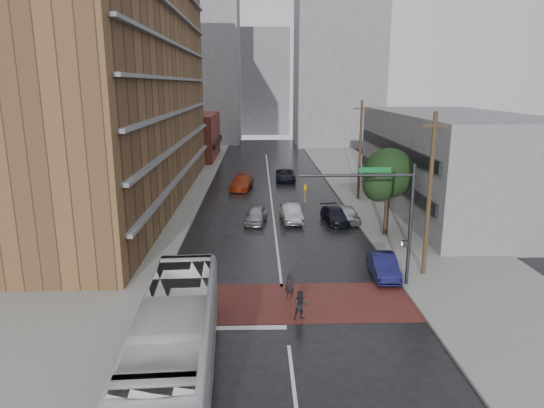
{
  "coord_description": "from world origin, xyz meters",
  "views": [
    {
      "loc": [
        -1.32,
        -23.67,
        11.47
      ],
      "look_at": [
        -0.4,
        8.59,
        3.5
      ],
      "focal_mm": 32.0,
      "sensor_mm": 36.0,
      "label": 1
    }
  ],
  "objects_px": {
    "pedestrian_a": "(290,286)",
    "car_travel_b": "(291,213)",
    "car_parked_far": "(347,214)",
    "car_travel_c": "(242,182)",
    "car_parked_near": "(383,266)",
    "pedestrian_b": "(301,305)",
    "car_travel_a": "(256,215)",
    "transit_bus": "(176,339)",
    "car_parked_mid": "(335,215)",
    "suv_travel": "(286,175)"
  },
  "relations": [
    {
      "from": "car_parked_near",
      "to": "pedestrian_b",
      "type": "bearing_deg",
      "value": -132.5
    },
    {
      "from": "car_parked_near",
      "to": "suv_travel",
      "type": "bearing_deg",
      "value": 100.7
    },
    {
      "from": "pedestrian_a",
      "to": "car_travel_b",
      "type": "distance_m",
      "value": 15.56
    },
    {
      "from": "car_travel_b",
      "to": "car_parked_far",
      "type": "distance_m",
      "value": 4.85
    },
    {
      "from": "car_parked_near",
      "to": "car_parked_far",
      "type": "distance_m",
      "value": 12.2
    },
    {
      "from": "suv_travel",
      "to": "car_parked_near",
      "type": "distance_m",
      "value": 30.95
    },
    {
      "from": "car_travel_a",
      "to": "car_travel_c",
      "type": "height_order",
      "value": "car_travel_c"
    },
    {
      "from": "pedestrian_b",
      "to": "car_parked_near",
      "type": "distance_m",
      "value": 7.81
    },
    {
      "from": "car_parked_near",
      "to": "car_parked_mid",
      "type": "distance_m",
      "value": 12.05
    },
    {
      "from": "car_parked_near",
      "to": "car_parked_far",
      "type": "bearing_deg",
      "value": 92.73
    },
    {
      "from": "transit_bus",
      "to": "car_parked_mid",
      "type": "bearing_deg",
      "value": 63.3
    },
    {
      "from": "car_travel_c",
      "to": "car_parked_near",
      "type": "relative_size",
      "value": 1.3
    },
    {
      "from": "car_parked_mid",
      "to": "car_parked_far",
      "type": "distance_m",
      "value": 1.12
    },
    {
      "from": "car_travel_b",
      "to": "suv_travel",
      "type": "distance_m",
      "value": 18.15
    },
    {
      "from": "transit_bus",
      "to": "suv_travel",
      "type": "height_order",
      "value": "transit_bus"
    },
    {
      "from": "pedestrian_b",
      "to": "car_travel_a",
      "type": "bearing_deg",
      "value": 86.28
    },
    {
      "from": "car_travel_c",
      "to": "pedestrian_a",
      "type": "bearing_deg",
      "value": -75.25
    },
    {
      "from": "car_travel_a",
      "to": "car_parked_mid",
      "type": "bearing_deg",
      "value": 6.99
    },
    {
      "from": "car_travel_b",
      "to": "suv_travel",
      "type": "xyz_separation_m",
      "value": [
        0.54,
        18.14,
        -0.04
      ]
    },
    {
      "from": "suv_travel",
      "to": "car_parked_far",
      "type": "height_order",
      "value": "suv_travel"
    },
    {
      "from": "pedestrian_b",
      "to": "pedestrian_a",
      "type": "bearing_deg",
      "value": 87.83
    },
    {
      "from": "transit_bus",
      "to": "pedestrian_a",
      "type": "height_order",
      "value": "transit_bus"
    },
    {
      "from": "car_travel_a",
      "to": "car_travel_b",
      "type": "xyz_separation_m",
      "value": [
        3.02,
        0.33,
        0.04
      ]
    },
    {
      "from": "car_travel_b",
      "to": "suv_travel",
      "type": "relative_size",
      "value": 0.89
    },
    {
      "from": "car_travel_a",
      "to": "car_travel_c",
      "type": "relative_size",
      "value": 0.75
    },
    {
      "from": "pedestrian_b",
      "to": "car_travel_a",
      "type": "xyz_separation_m",
      "value": [
        -2.31,
        17.68,
        -0.07
      ]
    },
    {
      "from": "car_travel_a",
      "to": "car_parked_far",
      "type": "relative_size",
      "value": 1.02
    },
    {
      "from": "car_parked_near",
      "to": "car_parked_far",
      "type": "height_order",
      "value": "car_parked_near"
    },
    {
      "from": "car_parked_near",
      "to": "car_travel_b",
      "type": "bearing_deg",
      "value": 113.86
    },
    {
      "from": "pedestrian_a",
      "to": "car_parked_mid",
      "type": "distance_m",
      "value": 15.77
    },
    {
      "from": "suv_travel",
      "to": "car_parked_far",
      "type": "relative_size",
      "value": 1.26
    },
    {
      "from": "pedestrian_a",
      "to": "car_parked_far",
      "type": "xyz_separation_m",
      "value": [
        5.94,
        15.2,
        -0.05
      ]
    },
    {
      "from": "pedestrian_a",
      "to": "car_travel_b",
      "type": "height_order",
      "value": "car_travel_b"
    },
    {
      "from": "car_parked_mid",
      "to": "car_travel_c",
      "type": "bearing_deg",
      "value": 113.07
    },
    {
      "from": "pedestrian_b",
      "to": "car_parked_near",
      "type": "height_order",
      "value": "pedestrian_b"
    },
    {
      "from": "transit_bus",
      "to": "car_parked_far",
      "type": "bearing_deg",
      "value": 61.18
    },
    {
      "from": "suv_travel",
      "to": "pedestrian_b",
      "type": "bearing_deg",
      "value": -90.94
    },
    {
      "from": "car_travel_b",
      "to": "car_parked_mid",
      "type": "height_order",
      "value": "car_travel_b"
    },
    {
      "from": "transit_bus",
      "to": "car_parked_mid",
      "type": "height_order",
      "value": "transit_bus"
    },
    {
      "from": "pedestrian_b",
      "to": "car_parked_far",
      "type": "bearing_deg",
      "value": 61.44
    },
    {
      "from": "pedestrian_b",
      "to": "car_travel_c",
      "type": "relative_size",
      "value": 0.28
    },
    {
      "from": "transit_bus",
      "to": "car_parked_far",
      "type": "distance_m",
      "value": 25.04
    },
    {
      "from": "pedestrian_a",
      "to": "car_travel_c",
      "type": "relative_size",
      "value": 0.27
    },
    {
      "from": "pedestrian_b",
      "to": "car_travel_b",
      "type": "xyz_separation_m",
      "value": [
        0.71,
        18.01,
        -0.03
      ]
    },
    {
      "from": "pedestrian_b",
      "to": "car_parked_mid",
      "type": "relative_size",
      "value": 0.35
    },
    {
      "from": "pedestrian_a",
      "to": "car_parked_mid",
      "type": "relative_size",
      "value": 0.33
    },
    {
      "from": "car_travel_c",
      "to": "car_parked_mid",
      "type": "height_order",
      "value": "car_travel_c"
    },
    {
      "from": "pedestrian_b",
      "to": "car_travel_c",
      "type": "bearing_deg",
      "value": 86.04
    },
    {
      "from": "car_parked_mid",
      "to": "car_parked_far",
      "type": "relative_size",
      "value": 1.1
    },
    {
      "from": "car_travel_c",
      "to": "suv_travel",
      "type": "bearing_deg",
      "value": 49.81
    }
  ]
}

